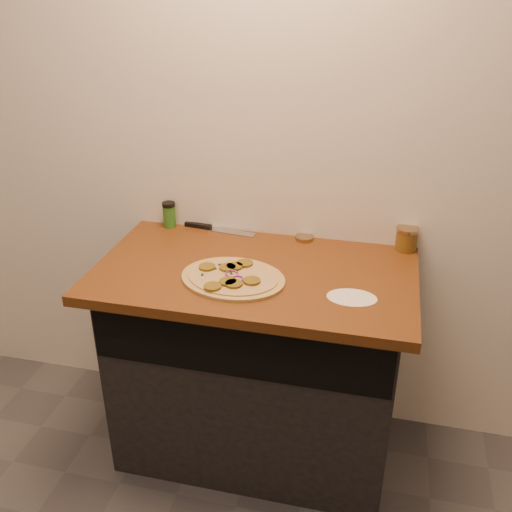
% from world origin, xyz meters
% --- Properties ---
extents(cabinet, '(1.10, 0.60, 0.86)m').
position_xyz_m(cabinet, '(0.00, 1.45, 0.43)').
color(cabinet, black).
rests_on(cabinet, ground).
extents(countertop, '(1.20, 0.70, 0.04)m').
position_xyz_m(countertop, '(0.00, 1.42, 0.88)').
color(countertop, brown).
rests_on(countertop, cabinet).
extents(pizza, '(0.43, 0.43, 0.03)m').
position_xyz_m(pizza, '(-0.06, 1.32, 0.91)').
color(pizza, tan).
rests_on(pizza, countertop).
extents(chefs_knife, '(0.33, 0.07, 0.02)m').
position_xyz_m(chefs_knife, '(-0.26, 1.73, 0.91)').
color(chefs_knife, '#B7BAC1').
rests_on(chefs_knife, countertop).
extents(mason_jar_lid, '(0.08, 0.08, 0.02)m').
position_xyz_m(mason_jar_lid, '(0.14, 1.72, 0.91)').
color(mason_jar_lid, '#997F59').
rests_on(mason_jar_lid, countertop).
extents(salsa_jar, '(0.09, 0.09, 0.10)m').
position_xyz_m(salsa_jar, '(0.55, 1.72, 0.95)').
color(salsa_jar, '#A52510').
rests_on(salsa_jar, countertop).
extents(spice_shaker, '(0.06, 0.06, 0.11)m').
position_xyz_m(spice_shaker, '(-0.45, 1.72, 0.96)').
color(spice_shaker, '#2D6821').
rests_on(spice_shaker, countertop).
extents(flour_spill, '(0.18, 0.18, 0.00)m').
position_xyz_m(flour_spill, '(0.37, 1.29, 0.90)').
color(flour_spill, silver).
rests_on(flour_spill, countertop).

